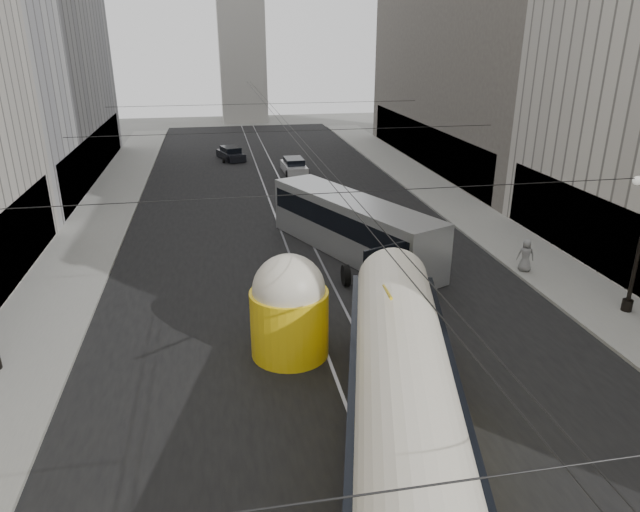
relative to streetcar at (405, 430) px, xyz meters
name	(u,v)px	position (x,y,z in m)	size (l,w,h in m)	color
road	(291,226)	(0.15, 22.57, -1.96)	(20.00, 85.00, 0.02)	black
sidewalk_left	(100,219)	(-11.85, 26.07, -1.89)	(4.00, 72.00, 0.15)	gray
sidewalk_right	(450,201)	(12.15, 26.07, -1.89)	(4.00, 72.00, 0.15)	gray
rail_left	(279,227)	(-0.60, 22.57, -1.96)	(0.12, 85.00, 0.04)	gray
rail_right	(303,226)	(0.90, 22.57, -1.96)	(0.12, 85.00, 0.04)	gray
distant_tower	(239,3)	(0.15, 70.07, 13.01)	(6.00, 6.00, 31.36)	#B2AFA8
catenary	(294,134)	(0.27, 21.56, 3.92)	(25.00, 72.00, 0.23)	black
streetcar	(405,430)	(0.00, 0.00, 0.00)	(6.80, 17.80, 4.01)	yellow
city_bus	(352,224)	(2.79, 17.25, -0.26)	(7.19, 12.64, 3.10)	#AFB2B4
sedan_white_far	(294,166)	(2.37, 36.96, -1.36)	(1.88, 4.26, 1.33)	silver
sedan_dark_far	(231,154)	(-2.77, 43.62, -1.39)	(2.75, 4.28, 1.25)	black
pedestrian_sidewalk_right	(526,255)	(10.65, 12.94, -0.97)	(0.82, 0.50, 1.67)	gray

